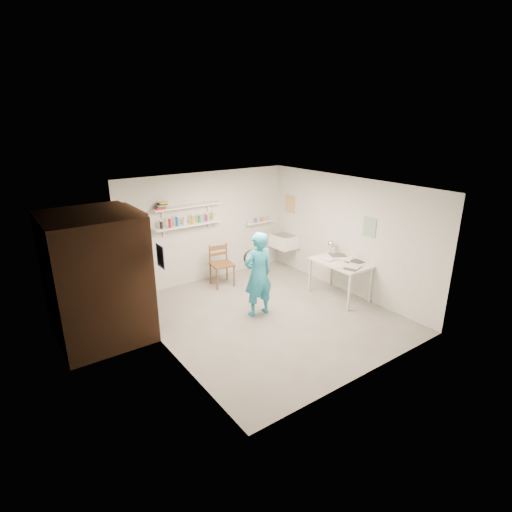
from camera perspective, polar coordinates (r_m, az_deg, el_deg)
floor at (r=7.53m, az=1.79°, el=-8.46°), size 4.00×4.50×0.02m
ceiling at (r=6.75m, az=2.01°, el=10.03°), size 4.00×4.50×0.02m
wall_back at (r=8.87m, az=-7.03°, el=4.15°), size 4.00×0.02×2.40m
wall_front at (r=5.56m, az=16.25°, el=-5.92°), size 4.00×0.02×2.40m
wall_left at (r=6.12m, az=-13.28°, el=-3.30°), size 0.02×4.50×2.40m
wall_right at (r=8.37m, az=12.91°, el=2.88°), size 0.02×4.50×2.40m
doorway_recess at (r=7.12m, az=-16.31°, el=-2.05°), size 0.02×0.90×2.00m
corridor_box at (r=6.92m, az=-21.85°, el=-2.85°), size 1.40×1.50×2.10m
door_lintel at (r=6.82m, az=-16.97°, el=6.22°), size 0.06×1.05×0.10m
door_jamb_near at (r=6.68m, az=-14.67°, el=-3.31°), size 0.06×0.10×2.00m
door_jamb_far at (r=7.57m, az=-17.46°, el=-0.88°), size 0.06×0.10×2.00m
shelf_lower at (r=8.50m, az=-9.60°, el=4.40°), size 1.50×0.22×0.03m
shelf_upper at (r=8.41m, az=-9.75°, el=7.03°), size 1.50×0.22×0.03m
ledge_shelf at (r=9.51m, az=0.41°, el=4.83°), size 0.70×0.14×0.03m
poster_left at (r=6.04m, az=-13.52°, el=-0.04°), size 0.01×0.28×0.36m
poster_right_a at (r=9.52m, az=4.88°, el=7.43°), size 0.01×0.34×0.42m
poster_right_b at (r=7.94m, az=15.90°, el=3.98°), size 0.01×0.30×0.38m
belfast_sink at (r=9.51m, az=4.03°, el=2.14°), size 0.48×0.60×0.30m
man at (r=7.22m, az=0.30°, el=-2.64°), size 0.60×0.41×1.59m
wall_clock at (r=7.29m, az=-0.77°, el=-0.20°), size 0.29×0.05×0.29m
wooden_chair at (r=8.63m, az=-4.90°, el=-1.18°), size 0.51×0.49×0.97m
work_table at (r=8.25m, az=11.82°, el=-3.30°), size 0.69×1.15×0.77m
desk_lamp at (r=8.47m, az=10.71°, el=1.74°), size 0.14×0.14×0.14m
spray_cans at (r=8.48m, az=-9.64°, el=5.05°), size 1.29×0.06×0.17m
book_stack at (r=8.17m, az=-13.33°, el=7.05°), size 0.26×0.14×0.14m
ledge_pots at (r=9.50m, az=0.41°, el=5.18°), size 0.48×0.07×0.09m
papers at (r=8.10m, az=12.01°, el=-0.68°), size 0.30×0.22×0.03m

